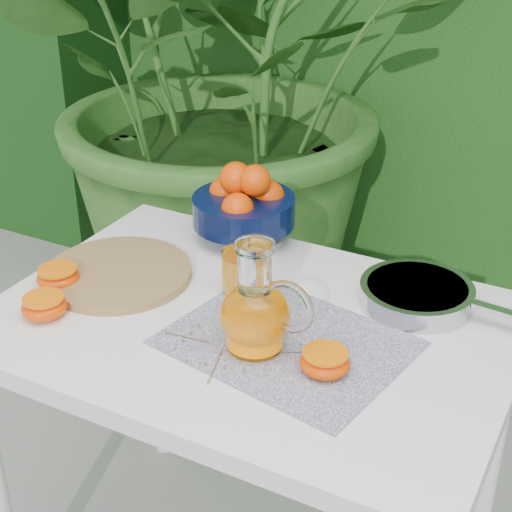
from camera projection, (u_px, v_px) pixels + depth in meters
The scene contains 10 objects.
potted_plant_left at pixel (235, 67), 2.59m from camera, with size 1.81×1.81×1.81m, color #2B5B1F.
white_table at pixel (251, 354), 1.56m from camera, with size 1.00×0.70×0.75m.
placemat at pixel (287, 342), 1.45m from camera, with size 0.42×0.33×0.00m, color #0D1149.
cutting_board at pixel (118, 273), 1.66m from camera, with size 0.31×0.31×0.02m, color olive.
fruit_bowl at pixel (244, 204), 1.79m from camera, with size 0.29×0.29×0.19m.
juice_pitcher at pixel (256, 312), 1.40m from camera, with size 0.19×0.14×0.21m.
juice_tumbler at pixel (237, 272), 1.59m from camera, with size 0.08×0.08×0.09m.
saute_pan at pixel (418, 294), 1.56m from camera, with size 0.41×0.25×0.04m.
orange_halves at pixel (134, 313), 1.50m from camera, with size 0.72×0.21×0.04m.
thyme_sprigs at pixel (237, 351), 1.41m from camera, with size 0.31×0.22×0.01m.
Camera 1 is at (0.46, -1.15, 1.57)m, focal length 55.00 mm.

